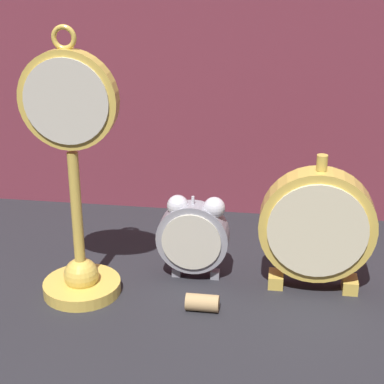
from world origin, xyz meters
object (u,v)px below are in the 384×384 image
Objects in this scene: mantel_clock_silver at (317,226)px; pocket_watch_on_stand at (75,191)px; wine_cork at (202,303)px; alarm_clock_twin_bell at (196,234)px.

pocket_watch_on_stand is at bearing -169.66° from mantel_clock_silver.
wine_cork is (-0.14, -0.08, -0.08)m from mantel_clock_silver.
mantel_clock_silver is at bearing -2.50° from alarm_clock_twin_bell.
mantel_clock_silver is (0.16, -0.01, 0.02)m from alarm_clock_twin_bell.
mantel_clock_silver reaches higher than alarm_clock_twin_bell.
pocket_watch_on_stand is 0.31m from mantel_clock_silver.
pocket_watch_on_stand is 8.33× the size of wine_cork.
mantel_clock_silver is at bearing 28.47° from wine_cork.
pocket_watch_on_stand reaches higher than alarm_clock_twin_bell.
wine_cork is at bearing -151.53° from mantel_clock_silver.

